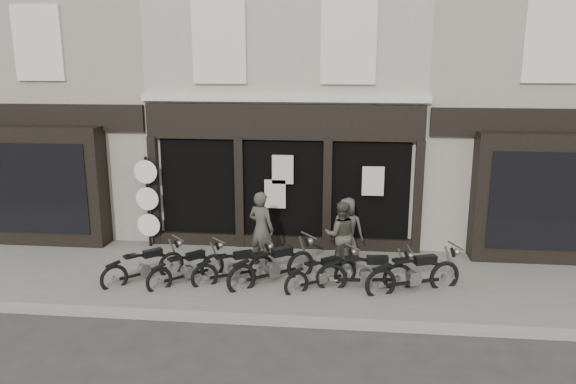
# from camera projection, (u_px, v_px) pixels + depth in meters

# --- Properties ---
(ground_plane) EXTENTS (90.00, 90.00, 0.00)m
(ground_plane) POSITION_uv_depth(u_px,v_px,m) (268.00, 296.00, 12.17)
(ground_plane) COLOR #2D2B28
(ground_plane) RESTS_ON ground
(pavement) EXTENTS (30.00, 4.20, 0.12)m
(pavement) POSITION_uv_depth(u_px,v_px,m) (274.00, 278.00, 13.03)
(pavement) COLOR #625D56
(pavement) RESTS_ON ground_plane
(kerb) EXTENTS (30.00, 0.25, 0.13)m
(kerb) POSITION_uv_depth(u_px,v_px,m) (259.00, 320.00, 10.95)
(kerb) COLOR gray
(kerb) RESTS_ON ground_plane
(central_building) EXTENTS (7.30, 6.22, 8.34)m
(central_building) POSITION_uv_depth(u_px,v_px,m) (294.00, 90.00, 16.96)
(central_building) COLOR #ADA594
(central_building) RESTS_ON ground
(neighbour_left) EXTENTS (5.60, 6.73, 8.34)m
(neighbour_left) POSITION_uv_depth(u_px,v_px,m) (93.00, 90.00, 17.57)
(neighbour_left) COLOR gray
(neighbour_left) RESTS_ON ground
(neighbour_right) EXTENTS (5.60, 6.73, 8.34)m
(neighbour_right) POSITION_uv_depth(u_px,v_px,m) (512.00, 93.00, 16.27)
(neighbour_right) COLOR gray
(neighbour_right) RESTS_ON ground
(motorcycle_0) EXTENTS (1.61, 1.54, 0.96)m
(motorcycle_0) POSITION_uv_depth(u_px,v_px,m) (145.00, 269.00, 12.72)
(motorcycle_0) COLOR black
(motorcycle_0) RESTS_ON ground
(motorcycle_1) EXTENTS (1.55, 1.53, 0.94)m
(motorcycle_1) POSITION_uv_depth(u_px,v_px,m) (188.00, 271.00, 12.61)
(motorcycle_1) COLOR black
(motorcycle_1) RESTS_ON ground
(motorcycle_2) EXTENTS (1.78, 1.23, 0.95)m
(motorcycle_2) POSITION_uv_depth(u_px,v_px,m) (234.00, 270.00, 12.68)
(motorcycle_2) COLOR black
(motorcycle_2) RESTS_ON ground
(motorcycle_3) EXTENTS (1.90, 1.61, 1.08)m
(motorcycle_3) POSITION_uv_depth(u_px,v_px,m) (273.00, 269.00, 12.56)
(motorcycle_3) COLOR black
(motorcycle_3) RESTS_ON ground
(motorcycle_4) EXTENTS (1.63, 1.33, 0.91)m
(motorcycle_4) POSITION_uv_depth(u_px,v_px,m) (322.00, 276.00, 12.34)
(motorcycle_4) COLOR black
(motorcycle_4) RESTS_ON ground
(motorcycle_5) EXTENTS (2.14, 0.58, 1.02)m
(motorcycle_5) POSITION_uv_depth(u_px,v_px,m) (366.00, 275.00, 12.28)
(motorcycle_5) COLOR black
(motorcycle_5) RESTS_ON ground
(motorcycle_6) EXTENTS (2.12, 1.13, 1.07)m
(motorcycle_6) POSITION_uv_depth(u_px,v_px,m) (414.00, 277.00, 12.12)
(motorcycle_6) COLOR black
(motorcycle_6) RESTS_ON ground
(man_left) EXTENTS (0.79, 0.68, 1.83)m
(man_left) POSITION_uv_depth(u_px,v_px,m) (261.00, 229.00, 13.48)
(man_left) COLOR #403B34
(man_left) RESTS_ON pavement
(man_centre) EXTENTS (0.86, 0.70, 1.63)m
(man_centre) POSITION_uv_depth(u_px,v_px,m) (341.00, 235.00, 13.37)
(man_centre) COLOR #413E35
(man_centre) RESTS_ON pavement
(man_right) EXTENTS (0.86, 0.63, 1.60)m
(man_right) POSITION_uv_depth(u_px,v_px,m) (347.00, 229.00, 13.81)
(man_right) COLOR #433D38
(man_right) RESTS_ON pavement
(advert_sign_post) EXTENTS (0.62, 0.40, 2.55)m
(advert_sign_post) POSITION_uv_depth(u_px,v_px,m) (148.00, 206.00, 14.76)
(advert_sign_post) COLOR black
(advert_sign_post) RESTS_ON ground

